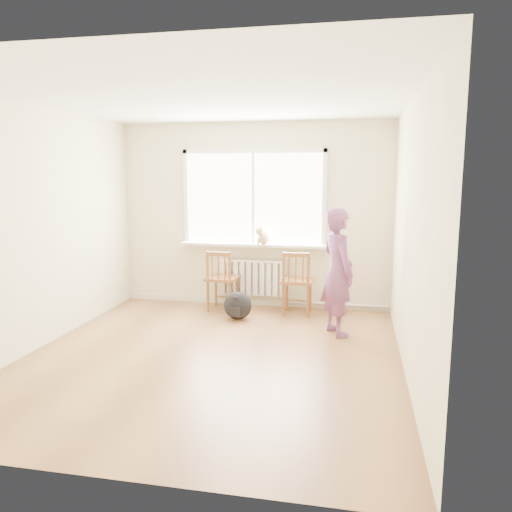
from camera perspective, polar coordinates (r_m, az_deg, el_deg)
The scene contains 13 objects.
floor at distance 5.52m, azimuth -5.04°, elevation -11.37°, with size 4.50×4.50×0.00m, color olive.
ceiling at distance 5.22m, azimuth -5.48°, elevation 17.59°, with size 4.50×4.50×0.00m, color white.
back_wall at distance 7.37m, azimuth -0.23°, elevation 4.66°, with size 4.00×0.01×2.70m, color beige.
window at distance 7.33m, azimuth -0.27°, elevation 7.08°, with size 2.12×0.05×1.42m.
windowsill at distance 7.31m, azimuth -0.40°, elevation 1.31°, with size 2.15×0.22×0.04m, color white.
radiator at distance 7.41m, azimuth -0.37°, elevation -2.43°, with size 1.00×0.12×0.55m.
heating_pipe at distance 7.38m, azimuth 9.27°, elevation -5.47°, with size 0.04×0.04×1.40m, color silver.
baseboard at distance 7.57m, azimuth -0.25°, elevation -5.28°, with size 4.00×0.03×0.08m, color beige.
chair_left at distance 7.19m, azimuth -3.98°, elevation -2.80°, with size 0.46×0.44×0.88m.
chair_right at distance 6.95m, azimuth 4.68°, elevation -3.11°, with size 0.45×0.43×0.90m.
person at distance 6.13m, azimuth 9.32°, elevation -1.82°, with size 0.57×0.37×1.55m, color #C8425F.
cat at distance 7.17m, azimuth 0.83°, elevation 2.27°, with size 0.26×0.42×0.29m.
backpack at distance 6.79m, azimuth -2.11°, elevation -5.67°, with size 0.38×0.29×0.38m, color black.
Camera 1 is at (1.48, -4.95, 1.94)m, focal length 35.00 mm.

